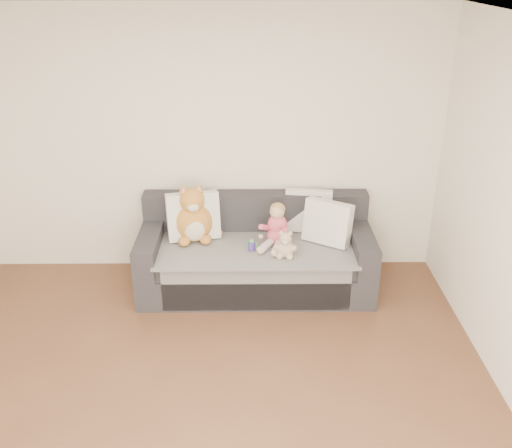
% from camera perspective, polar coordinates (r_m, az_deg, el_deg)
% --- Properties ---
extents(room_shell, '(5.00, 5.00, 5.00)m').
position_cam_1_polar(room_shell, '(3.63, -6.76, -1.90)').
color(room_shell, brown).
rests_on(room_shell, ground).
extents(sofa, '(2.20, 0.94, 0.85)m').
position_cam_1_polar(sofa, '(5.52, -0.02, -3.30)').
color(sofa, '#29292E').
rests_on(sofa, ground).
extents(cushion_left, '(0.53, 0.33, 0.47)m').
position_cam_1_polar(cushion_left, '(5.47, -6.30, 0.80)').
color(cushion_left, silver).
rests_on(cushion_left, sofa).
extents(cushion_right_back, '(0.48, 0.27, 0.43)m').
position_cam_1_polar(cushion_right_back, '(5.62, 5.26, 1.36)').
color(cushion_right_back, silver).
rests_on(cushion_right_back, sofa).
extents(cushion_right_front, '(0.49, 0.41, 0.42)m').
position_cam_1_polar(cushion_right_front, '(5.39, 7.18, 0.15)').
color(cushion_right_front, silver).
rests_on(cushion_right_front, sofa).
extents(toddler, '(0.29, 0.41, 0.41)m').
position_cam_1_polar(toddler, '(5.34, 2.03, -0.33)').
color(toddler, '#E75251').
rests_on(toddler, sofa).
extents(plush_cat, '(0.47, 0.44, 0.59)m').
position_cam_1_polar(plush_cat, '(5.44, -6.30, 0.55)').
color(plush_cat, '#BA7A29').
rests_on(plush_cat, sofa).
extents(teddy_bear, '(0.21, 0.16, 0.26)m').
position_cam_1_polar(teddy_bear, '(5.13, 2.94, -2.27)').
color(teddy_bear, tan).
rests_on(teddy_bear, sofa).
extents(plush_cow, '(0.13, 0.20, 0.17)m').
position_cam_1_polar(plush_cow, '(5.20, 3.02, -2.32)').
color(plush_cow, white).
rests_on(plush_cow, sofa).
extents(sippy_cup, '(0.11, 0.09, 0.12)m').
position_cam_1_polar(sippy_cup, '(5.26, -0.44, -2.03)').
color(sippy_cup, '#423796').
rests_on(sippy_cup, sofa).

